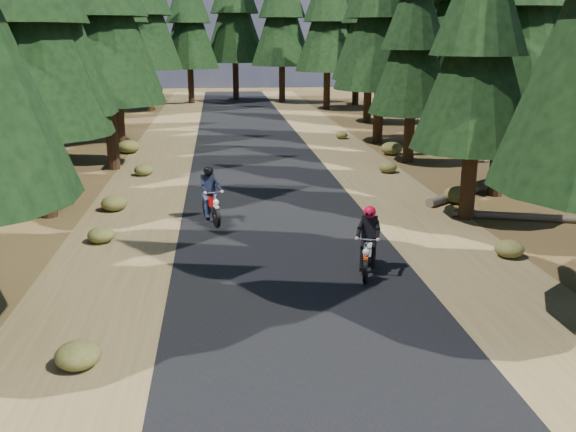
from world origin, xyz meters
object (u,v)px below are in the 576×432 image
object	(u,v)px
log_near	(476,189)
log_far	(523,217)
rider_follow	(211,204)
rider_lead	(368,252)

from	to	relation	value
log_near	log_far	distance (m)	3.74
log_far	rider_follow	bearing A→B (deg)	-166.78
log_far	rider_follow	xyz separation A→B (m)	(-9.83, 0.87, 0.47)
log_near	rider_follow	world-z (taller)	rider_follow
log_far	rider_follow	distance (m)	9.88
log_far	log_near	bearing A→B (deg)	109.05
log_near	rider_follow	distance (m)	10.20
log_far	rider_follow	size ratio (longest dim) A/B	2.14
rider_lead	rider_follow	world-z (taller)	rider_follow
log_near	rider_lead	distance (m)	9.87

